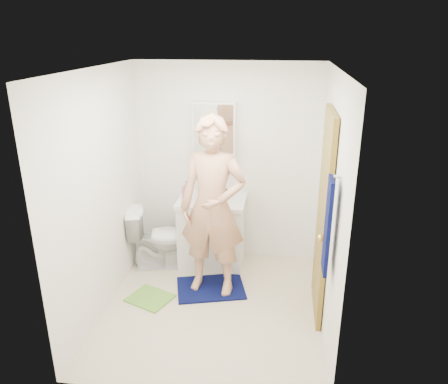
# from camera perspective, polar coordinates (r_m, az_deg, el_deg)

# --- Properties ---
(floor) EXTENTS (2.20, 2.40, 0.02)m
(floor) POSITION_cam_1_polar(r_m,az_deg,el_deg) (4.72, -1.50, -14.86)
(floor) COLOR beige
(floor) RESTS_ON ground
(ceiling) EXTENTS (2.20, 2.40, 0.02)m
(ceiling) POSITION_cam_1_polar(r_m,az_deg,el_deg) (3.86, -1.85, 15.91)
(ceiling) COLOR white
(ceiling) RESTS_ON ground
(wall_back) EXTENTS (2.20, 0.02, 2.40)m
(wall_back) POSITION_cam_1_polar(r_m,az_deg,el_deg) (5.27, 0.50, 3.72)
(wall_back) COLOR white
(wall_back) RESTS_ON ground
(wall_front) EXTENTS (2.20, 0.02, 2.40)m
(wall_front) POSITION_cam_1_polar(r_m,az_deg,el_deg) (3.06, -5.41, -9.23)
(wall_front) COLOR white
(wall_front) RESTS_ON ground
(wall_left) EXTENTS (0.02, 2.40, 2.40)m
(wall_left) POSITION_cam_1_polar(r_m,az_deg,el_deg) (4.45, -15.91, -0.29)
(wall_left) COLOR white
(wall_left) RESTS_ON ground
(wall_right) EXTENTS (0.02, 2.40, 2.40)m
(wall_right) POSITION_cam_1_polar(r_m,az_deg,el_deg) (4.11, 13.79, -1.78)
(wall_right) COLOR white
(wall_right) RESTS_ON ground
(vanity_cabinet) EXTENTS (0.75, 0.55, 0.80)m
(vanity_cabinet) POSITION_cam_1_polar(r_m,az_deg,el_deg) (5.31, -1.55, -5.43)
(vanity_cabinet) COLOR white
(vanity_cabinet) RESTS_ON floor
(countertop) EXTENTS (0.79, 0.59, 0.05)m
(countertop) POSITION_cam_1_polar(r_m,az_deg,el_deg) (5.14, -1.60, -1.16)
(countertop) COLOR white
(countertop) RESTS_ON vanity_cabinet
(sink_basin) EXTENTS (0.40, 0.40, 0.03)m
(sink_basin) POSITION_cam_1_polar(r_m,az_deg,el_deg) (5.13, -1.60, -1.01)
(sink_basin) COLOR white
(sink_basin) RESTS_ON countertop
(faucet) EXTENTS (0.03, 0.03, 0.12)m
(faucet) POSITION_cam_1_polar(r_m,az_deg,el_deg) (5.27, -1.29, 0.41)
(faucet) COLOR silver
(faucet) RESTS_ON countertop
(medicine_cabinet) EXTENTS (0.50, 0.12, 0.70)m
(medicine_cabinet) POSITION_cam_1_polar(r_m,az_deg,el_deg) (5.12, -1.27, 7.85)
(medicine_cabinet) COLOR white
(medicine_cabinet) RESTS_ON wall_back
(mirror_panel) EXTENTS (0.46, 0.01, 0.66)m
(mirror_panel) POSITION_cam_1_polar(r_m,az_deg,el_deg) (5.06, -1.38, 7.70)
(mirror_panel) COLOR white
(mirror_panel) RESTS_ON wall_back
(door) EXTENTS (0.05, 0.80, 2.05)m
(door) POSITION_cam_1_polar(r_m,az_deg,el_deg) (4.31, 12.82, -3.16)
(door) COLOR olive
(door) RESTS_ON ground
(door_knob) EXTENTS (0.07, 0.07, 0.07)m
(door_knob) POSITION_cam_1_polar(r_m,az_deg,el_deg) (4.05, 12.51, -5.90)
(door_knob) COLOR gold
(door_knob) RESTS_ON door
(towel) EXTENTS (0.03, 0.24, 0.80)m
(towel) POSITION_cam_1_polar(r_m,az_deg,el_deg) (3.56, 13.39, -4.40)
(towel) COLOR #060C3F
(towel) RESTS_ON wall_right
(towel_hook) EXTENTS (0.06, 0.02, 0.02)m
(towel_hook) POSITION_cam_1_polar(r_m,az_deg,el_deg) (3.42, 14.62, 1.99)
(towel_hook) COLOR silver
(towel_hook) RESTS_ON wall_right
(toilet) EXTENTS (0.81, 0.57, 0.75)m
(toilet) POSITION_cam_1_polar(r_m,az_deg,el_deg) (5.32, -8.38, -5.90)
(toilet) COLOR white
(toilet) RESTS_ON floor
(bath_mat) EXTENTS (0.85, 0.70, 0.02)m
(bath_mat) POSITION_cam_1_polar(r_m,az_deg,el_deg) (4.98, -1.75, -12.42)
(bath_mat) COLOR #060C3F
(bath_mat) RESTS_ON floor
(green_rug) EXTENTS (0.54, 0.51, 0.02)m
(green_rug) POSITION_cam_1_polar(r_m,az_deg,el_deg) (4.89, -9.64, -13.49)
(green_rug) COLOR #69AE3A
(green_rug) RESTS_ON floor
(soap_dispenser) EXTENTS (0.10, 0.10, 0.21)m
(soap_dispenser) POSITION_cam_1_polar(r_m,az_deg,el_deg) (5.13, -4.91, 0.29)
(soap_dispenser) COLOR #BD587B
(soap_dispenser) RESTS_ON countertop
(toothbrush_cup) EXTENTS (0.12, 0.12, 0.09)m
(toothbrush_cup) POSITION_cam_1_polar(r_m,az_deg,el_deg) (5.16, 0.02, -0.21)
(toothbrush_cup) COLOR #6D387C
(toothbrush_cup) RESTS_ON countertop
(man) EXTENTS (0.75, 0.54, 1.92)m
(man) POSITION_cam_1_polar(r_m,az_deg,el_deg) (4.52, -1.48, -2.06)
(man) COLOR tan
(man) RESTS_ON bath_mat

